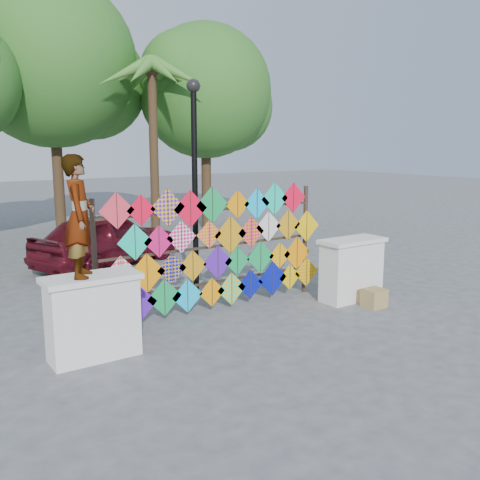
# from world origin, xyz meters

# --- Properties ---
(ground) EXTENTS (80.00, 80.00, 0.00)m
(ground) POSITION_xyz_m (0.00, 0.00, 0.00)
(ground) COLOR gray
(ground) RESTS_ON ground
(parapet_left) EXTENTS (1.40, 0.65, 1.28)m
(parapet_left) POSITION_xyz_m (-2.70, -0.20, 0.65)
(parapet_left) COLOR silver
(parapet_left) RESTS_ON ground
(parapet_right) EXTENTS (1.40, 0.65, 1.28)m
(parapet_right) POSITION_xyz_m (2.70, -0.20, 0.65)
(parapet_right) COLOR silver
(parapet_right) RESTS_ON ground
(kite_rack) EXTENTS (4.93, 0.24, 2.42)m
(kite_rack) POSITION_xyz_m (0.09, 0.72, 1.22)
(kite_rack) COLOR #31241B
(kite_rack) RESTS_ON ground
(tree_mid) EXTENTS (6.30, 5.60, 8.61)m
(tree_mid) POSITION_xyz_m (0.11, 11.03, 5.77)
(tree_mid) COLOR #442D1D
(tree_mid) RESTS_ON ground
(tree_east) EXTENTS (5.40, 4.80, 7.42)m
(tree_east) POSITION_xyz_m (5.09, 9.53, 4.99)
(tree_east) COLOR #442D1D
(tree_east) RESTS_ON ground
(palm_tree) EXTENTS (3.62, 3.62, 5.83)m
(palm_tree) POSITION_xyz_m (2.20, 8.00, 4.95)
(palm_tree) COLOR #442D1D
(palm_tree) RESTS_ON ground
(vendor_woman) EXTENTS (0.65, 0.76, 1.76)m
(vendor_woman) POSITION_xyz_m (-2.82, -0.20, 2.16)
(vendor_woman) COLOR #99999E
(vendor_woman) RESTS_ON parapet_left
(sedan) EXTENTS (4.45, 3.13, 1.41)m
(sedan) POSITION_xyz_m (-0.32, 5.64, 0.70)
(sedan) COLOR #550E1A
(sedan) RESTS_ON ground
(lamppost) EXTENTS (0.28, 0.28, 4.46)m
(lamppost) POSITION_xyz_m (0.30, 2.00, 2.69)
(lamppost) COLOR black
(lamppost) RESTS_ON ground
(cardboard_box_near) EXTENTS (0.41, 0.37, 0.37)m
(cardboard_box_near) POSITION_xyz_m (2.71, -0.82, 0.18)
(cardboard_box_near) COLOR #997C4A
(cardboard_box_near) RESTS_ON ground
(cardboard_box_far) EXTENTS (0.35, 0.33, 0.30)m
(cardboard_box_far) POSITION_xyz_m (2.77, -0.63, 0.15)
(cardboard_box_far) COLOR #997C4A
(cardboard_box_far) RESTS_ON ground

